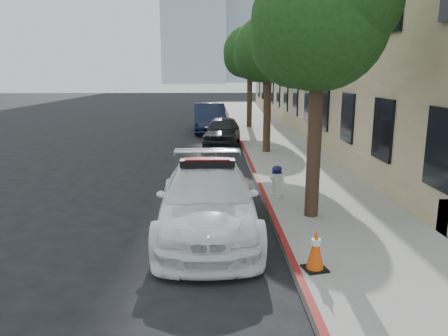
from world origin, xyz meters
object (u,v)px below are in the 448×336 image
at_px(fire_hydrant, 277,181).
at_px(traffic_cone, 316,250).
at_px(parked_car_far, 210,118).
at_px(police_car, 208,199).
at_px(parked_car_mid, 222,131).

distance_m(fire_hydrant, traffic_cone, 4.23).
height_order(parked_car_far, traffic_cone, parked_car_far).
distance_m(police_car, fire_hydrant, 2.72).
relative_size(parked_car_far, fire_hydrant, 5.91).
bearing_deg(traffic_cone, parked_car_mid, 94.96).
bearing_deg(fire_hydrant, parked_car_far, 90.12).
xyz_separation_m(police_car, fire_hydrant, (1.73, 2.09, -0.17)).
xyz_separation_m(parked_car_mid, fire_hydrant, (1.15, -9.02, -0.10)).
xyz_separation_m(fire_hydrant, traffic_cone, (0.00, -4.23, -0.05)).
relative_size(police_car, fire_hydrant, 6.04).
bearing_deg(police_car, traffic_cone, -51.41).
xyz_separation_m(police_car, traffic_cone, (1.73, -2.13, -0.22)).
relative_size(parked_car_mid, parked_car_far, 0.79).
xyz_separation_m(parked_car_mid, parked_car_far, (-0.59, 4.46, 0.15)).
bearing_deg(traffic_cone, fire_hydrant, 90.00).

